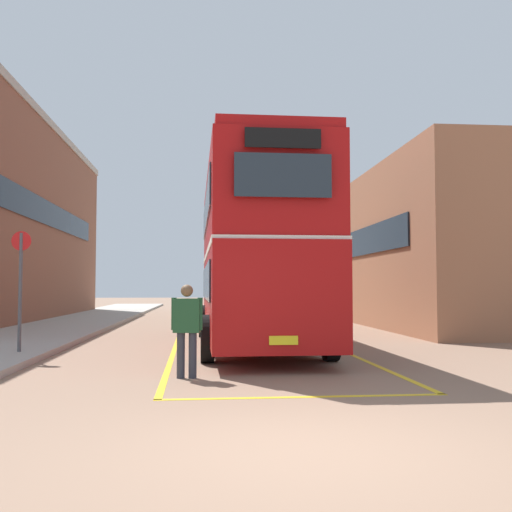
% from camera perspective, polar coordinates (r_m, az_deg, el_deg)
% --- Properties ---
extents(ground_plane, '(135.60, 135.60, 0.00)m').
position_cam_1_polar(ground_plane, '(20.22, -2.16, -7.50)').
color(ground_plane, '#846651').
extents(sidewalk_left, '(4.00, 57.60, 0.14)m').
position_cam_1_polar(sidewalk_left, '(23.23, -18.81, -6.59)').
color(sidewalk_left, '#A39E93').
rests_on(sidewalk_left, ground).
extents(depot_building_right, '(7.20, 17.66, 6.24)m').
position_cam_1_polar(depot_building_right, '(26.86, 17.00, 0.40)').
color(depot_building_right, '#9E6647').
rests_on(depot_building_right, ground).
extents(double_decker_bus, '(3.01, 10.42, 4.75)m').
position_cam_1_polar(double_decker_bus, '(15.70, -0.14, 0.39)').
color(double_decker_bus, black).
rests_on(double_decker_bus, ground).
extents(single_deck_bus, '(3.39, 10.15, 3.02)m').
position_cam_1_polar(single_deck_bus, '(36.64, 0.33, -2.93)').
color(single_deck_bus, black).
rests_on(single_deck_bus, ground).
extents(pedestrian_boarding, '(0.55, 0.28, 1.62)m').
position_cam_1_polar(pedestrian_boarding, '(10.35, -6.72, -6.60)').
color(pedestrian_boarding, '#2D2D38').
rests_on(pedestrian_boarding, ground).
extents(bus_stop_sign, '(0.44, 0.08, 2.70)m').
position_cam_1_polar(bus_stop_sign, '(14.20, -21.88, -2.08)').
color(bus_stop_sign, '#4C4C51').
rests_on(bus_stop_sign, sidewalk_left).
extents(bay_marking_yellow, '(4.43, 12.43, 0.01)m').
position_cam_1_polar(bay_marking_yellow, '(13.83, 0.61, -9.57)').
color(bay_marking_yellow, gold).
rests_on(bay_marking_yellow, ground).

